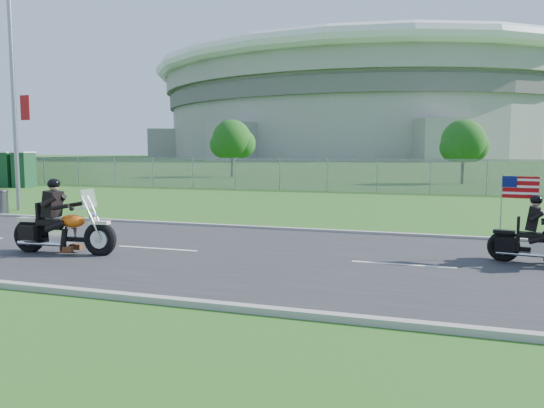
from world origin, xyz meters
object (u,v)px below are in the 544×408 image
(motorcycle_follow, at_px, (544,242))
(motorcycle_lead, at_px, (62,231))
(porta_toilet_b, at_px, (7,170))
(streetlight, at_px, (17,73))
(porta_toilet_a, at_px, (24,170))
(trash_can, at_px, (0,203))

(motorcycle_follow, bearing_deg, motorcycle_lead, -159.16)
(motorcycle_lead, bearing_deg, porta_toilet_b, 132.52)
(streetlight, xyz_separation_m, motorcycle_follow, (18.84, -5.22, -5.11))
(porta_toilet_a, height_order, motorcycle_lead, porta_toilet_a)
(porta_toilet_b, distance_m, motorcycle_follow, 34.23)
(motorcycle_follow, bearing_deg, trash_can, 178.75)
(porta_toilet_b, height_order, motorcycle_follow, porta_toilet_b)
(porta_toilet_a, xyz_separation_m, motorcycle_lead, (18.18, -18.22, -0.57))
(trash_can, bearing_deg, streetlight, 111.03)
(porta_toilet_b, xyz_separation_m, motorcycle_lead, (19.58, -18.22, -0.57))
(motorcycle_lead, xyz_separation_m, motorcycle_follow, (10.68, 2.23, -0.05))
(porta_toilet_b, height_order, motorcycle_lead, porta_toilet_b)
(porta_toilet_a, height_order, motorcycle_follow, porta_toilet_a)
(porta_toilet_b, relative_size, motorcycle_follow, 1.01)
(porta_toilet_b, xyz_separation_m, motorcycle_follow, (30.26, -16.00, -0.62))
(porta_toilet_a, xyz_separation_m, porta_toilet_b, (-1.40, 0.00, 0.00))
(porta_toilet_a, height_order, trash_can, porta_toilet_a)
(motorcycle_lead, relative_size, trash_can, 2.88)
(streetlight, bearing_deg, trash_can, -68.97)
(streetlight, height_order, trash_can, streetlight)
(motorcycle_follow, relative_size, trash_can, 2.38)
(motorcycle_lead, xyz_separation_m, trash_can, (-7.42, 5.52, -0.10))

